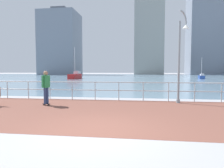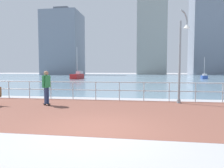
{
  "view_description": "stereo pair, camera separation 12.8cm",
  "coord_description": "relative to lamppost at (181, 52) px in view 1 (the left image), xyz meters",
  "views": [
    {
      "loc": [
        1.16,
        -5.6,
        1.71
      ],
      "look_at": [
        -0.07,
        3.61,
        1.1
      ],
      "focal_mm": 32.52,
      "sensor_mm": 36.0,
      "label": 1
    },
    {
      "loc": [
        1.29,
        -5.58,
        1.71
      ],
      "look_at": [
        -0.07,
        3.61,
        1.1
      ],
      "focal_mm": 32.52,
      "sensor_mm": 36.0,
      "label": 2
    }
  ],
  "objects": [
    {
      "name": "ground",
      "position": [
        -3.34,
        34.45,
        -2.69
      ],
      "size": [
        220.0,
        220.0,
        0.0
      ],
      "primitive_type": "plane",
      "color": "#9E9EA3"
    },
    {
      "name": "brick_paving",
      "position": [
        -3.34,
        -2.83,
        -2.69
      ],
      "size": [
        28.0,
        6.63,
        0.01
      ],
      "primitive_type": "cube",
      "color": "brown",
      "rests_on": "ground"
    },
    {
      "name": "harbor_water",
      "position": [
        -3.34,
        45.48,
        -2.69
      ],
      "size": [
        180.0,
        88.0,
        0.0
      ],
      "primitive_type": "cube",
      "color": "#6B899E",
      "rests_on": "ground"
    },
    {
      "name": "waterfront_railing",
      "position": [
        -3.34,
        0.48,
        -1.95
      ],
      "size": [
        25.25,
        0.06,
        1.07
      ],
      "color": "#B2BCC1",
      "rests_on": "ground"
    },
    {
      "name": "lamppost",
      "position": [
        0.0,
        0.0,
        0.0
      ],
      "size": [
        0.67,
        0.65,
        4.86
      ],
      "color": "gray",
      "rests_on": "ground"
    },
    {
      "name": "skateboarder",
      "position": [
        -6.71,
        -1.76,
        -1.67
      ],
      "size": [
        0.41,
        0.56,
        1.7
      ],
      "color": "black",
      "rests_on": "ground"
    },
    {
      "name": "sailboat_white",
      "position": [
        10.85,
        33.73,
        -2.26
      ],
      "size": [
        1.44,
        3.31,
        4.5
      ],
      "color": "#284799",
      "rests_on": "ground"
    },
    {
      "name": "sailboat_red",
      "position": [
        -15.46,
        29.89,
        -2.06
      ],
      "size": [
        1.65,
        4.75,
        6.6
      ],
      "color": "#B21E1E",
      "rests_on": "ground"
    },
    {
      "name": "tower_beige",
      "position": [
        2.05,
        85.2,
        13.85
      ],
      "size": [
        13.09,
        10.68,
        34.74
      ],
      "color": "#939993",
      "rests_on": "ground"
    },
    {
      "name": "tower_glass",
      "position": [
        -35.63,
        72.66,
        10.53
      ],
      "size": [
        15.26,
        13.82,
        28.11
      ],
      "color": "slate",
      "rests_on": "ground"
    },
    {
      "name": "tower_concrete",
      "position": [
        30.18,
        93.69,
        19.95
      ],
      "size": [
        17.45,
        13.29,
        46.96
      ],
      "color": "slate",
      "rests_on": "ground"
    }
  ]
}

